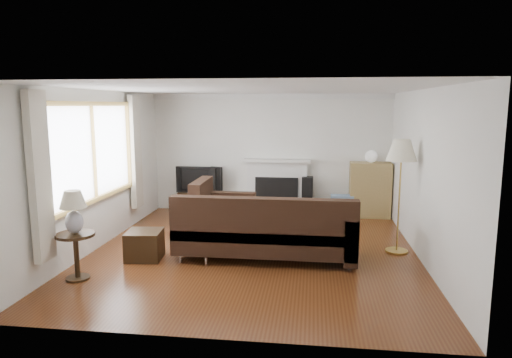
# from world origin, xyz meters

# --- Properties ---
(room) EXTENTS (5.10, 5.60, 2.54)m
(room) POSITION_xyz_m (0.00, 0.00, 1.25)
(room) COLOR #592C13
(room) RESTS_ON ground
(window) EXTENTS (0.12, 2.74, 1.54)m
(window) POSITION_xyz_m (-2.45, -0.20, 1.55)
(window) COLOR olive
(window) RESTS_ON room
(curtain_near) EXTENTS (0.10, 0.35, 2.10)m
(curtain_near) POSITION_xyz_m (-2.40, -1.72, 1.40)
(curtain_near) COLOR beige
(curtain_near) RESTS_ON room
(curtain_far) EXTENTS (0.10, 0.35, 2.10)m
(curtain_far) POSITION_xyz_m (-2.40, 1.32, 1.40)
(curtain_far) COLOR beige
(curtain_far) RESTS_ON room
(fireplace) EXTENTS (1.40, 0.26, 1.15)m
(fireplace) POSITION_xyz_m (0.15, 2.64, 0.57)
(fireplace) COLOR white
(fireplace) RESTS_ON room
(tv_stand) EXTENTS (0.89, 0.40, 0.44)m
(tv_stand) POSITION_xyz_m (-1.48, 2.50, 0.22)
(tv_stand) COLOR black
(tv_stand) RESTS_ON ground
(television) EXTENTS (0.96, 0.13, 0.55)m
(television) POSITION_xyz_m (-1.48, 2.50, 0.72)
(television) COLOR black
(television) RESTS_ON tv_stand
(speaker_left) EXTENTS (0.35, 0.38, 0.96)m
(speaker_left) POSITION_xyz_m (-1.19, 2.53, 0.48)
(speaker_left) COLOR black
(speaker_left) RESTS_ON ground
(speaker_right) EXTENTS (0.23, 0.27, 0.80)m
(speaker_right) POSITION_xyz_m (0.79, 2.55, 0.40)
(speaker_right) COLOR black
(speaker_right) RESTS_ON ground
(bookshelf) EXTENTS (0.82, 0.39, 1.12)m
(bookshelf) POSITION_xyz_m (2.06, 2.53, 0.56)
(bookshelf) COLOR #9D8149
(bookshelf) RESTS_ON ground
(globe_lamp) EXTENTS (0.24, 0.24, 0.24)m
(globe_lamp) POSITION_xyz_m (2.06, 2.53, 1.24)
(globe_lamp) COLOR white
(globe_lamp) RESTS_ON bookshelf
(sectional_sofa) EXTENTS (2.86, 2.09, 0.93)m
(sectional_sofa) POSITION_xyz_m (0.22, -0.26, 0.46)
(sectional_sofa) COLOR black
(sectional_sofa) RESTS_ON ground
(coffee_table) EXTENTS (1.31, 0.98, 0.46)m
(coffee_table) POSITION_xyz_m (0.28, 1.18, 0.23)
(coffee_table) COLOR #A37A4E
(coffee_table) RESTS_ON ground
(footstool) EXTENTS (0.55, 0.55, 0.42)m
(footstool) POSITION_xyz_m (-1.57, -0.55, 0.21)
(footstool) COLOR black
(footstool) RESTS_ON ground
(floor_lamp) EXTENTS (0.49, 0.49, 1.76)m
(floor_lamp) POSITION_xyz_m (2.22, 0.24, 0.88)
(floor_lamp) COLOR #B48F3E
(floor_lamp) RESTS_ON ground
(side_table) EXTENTS (0.50, 0.50, 0.62)m
(side_table) POSITION_xyz_m (-2.15, -1.44, 0.31)
(side_table) COLOR black
(side_table) RESTS_ON ground
(table_lamp) EXTENTS (0.34, 0.34, 0.56)m
(table_lamp) POSITION_xyz_m (-2.15, -1.44, 0.90)
(table_lamp) COLOR silver
(table_lamp) RESTS_ON side_table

